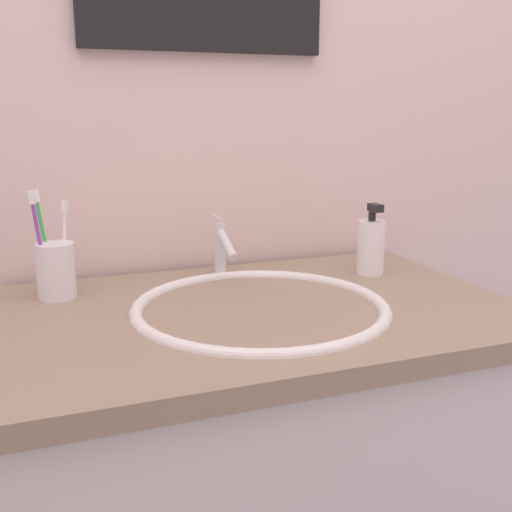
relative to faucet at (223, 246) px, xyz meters
name	(u,v)px	position (x,y,z in m)	size (l,w,h in m)	color
tiled_wall_back	(202,95)	(0.00, 0.13, 0.31)	(2.13, 0.04, 2.40)	beige
vanity_counter	(257,502)	(0.00, -0.21, -0.48)	(0.93, 0.61, 0.82)	silver
sink_basin	(262,328)	(0.00, -0.23, -0.10)	(0.47, 0.47, 0.11)	white
faucet	(223,246)	(0.00, 0.00, 0.00)	(0.02, 0.14, 0.13)	silver
toothbrush_cup	(56,271)	(-0.34, -0.03, -0.01)	(0.07, 0.07, 0.11)	white
toothbrush_purple	(39,238)	(-0.37, -0.03, 0.05)	(0.03, 0.01, 0.20)	purple
toothbrush_white	(64,240)	(-0.32, -0.01, 0.04)	(0.03, 0.04, 0.18)	white
toothbrush_green	(43,236)	(-0.36, -0.01, 0.05)	(0.03, 0.04, 0.20)	green
soap_dispenser	(371,246)	(0.31, -0.09, -0.01)	(0.06, 0.06, 0.16)	white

